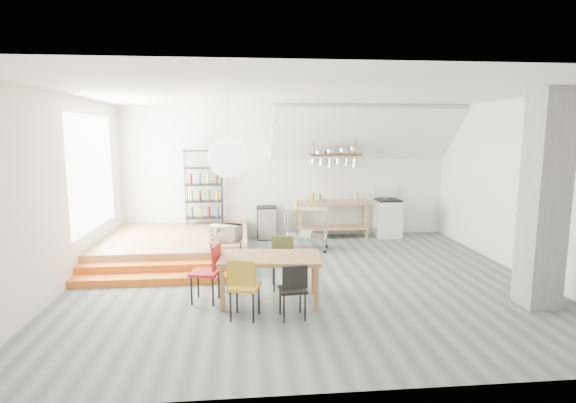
{
  "coord_description": "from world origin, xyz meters",
  "views": [
    {
      "loc": [
        -1.03,
        -7.56,
        2.55
      ],
      "look_at": [
        -0.22,
        0.8,
        1.28
      ],
      "focal_mm": 28.0,
      "sensor_mm": 36.0,
      "label": 1
    }
  ],
  "objects": [
    {
      "name": "floor",
      "position": [
        0.0,
        0.0,
        0.0
      ],
      "size": [
        8.0,
        8.0,
        0.0
      ],
      "primitive_type": "plane",
      "color": "#4E595B",
      "rests_on": "ground"
    },
    {
      "name": "wall_back",
      "position": [
        0.0,
        3.5,
        1.6
      ],
      "size": [
        8.0,
        0.04,
        3.2
      ],
      "primitive_type": "cube",
      "color": "silver",
      "rests_on": "ground"
    },
    {
      "name": "wall_left",
      "position": [
        -4.0,
        0.0,
        1.6
      ],
      "size": [
        0.04,
        7.0,
        3.2
      ],
      "primitive_type": "cube",
      "color": "silver",
      "rests_on": "ground"
    },
    {
      "name": "wall_right",
      "position": [
        4.0,
        0.0,
        1.6
      ],
      "size": [
        0.04,
        7.0,
        3.2
      ],
      "primitive_type": "cube",
      "color": "silver",
      "rests_on": "ground"
    },
    {
      "name": "ceiling",
      "position": [
        0.0,
        0.0,
        3.2
      ],
      "size": [
        8.0,
        7.0,
        0.02
      ],
      "primitive_type": "cube",
      "color": "white",
      "rests_on": "wall_back"
    },
    {
      "name": "slope_ceiling",
      "position": [
        1.8,
        2.9,
        2.55
      ],
      "size": [
        4.4,
        1.44,
        1.32
      ],
      "primitive_type": "cube",
      "rotation": [
        -0.73,
        0.0,
        0.0
      ],
      "color": "white",
      "rests_on": "wall_back"
    },
    {
      "name": "window_pane",
      "position": [
        -3.98,
        1.5,
        1.8
      ],
      "size": [
        0.02,
        2.5,
        2.2
      ],
      "primitive_type": "cube",
      "color": "white",
      "rests_on": "wall_left"
    },
    {
      "name": "platform",
      "position": [
        -2.5,
        2.0,
        0.2
      ],
      "size": [
        3.0,
        3.0,
        0.4
      ],
      "primitive_type": "cube",
      "color": "olive",
      "rests_on": "ground"
    },
    {
      "name": "step_lower",
      "position": [
        -2.5,
        0.05,
        0.07
      ],
      "size": [
        3.0,
        0.35,
        0.13
      ],
      "primitive_type": "cube",
      "color": "orange",
      "rests_on": "ground"
    },
    {
      "name": "step_upper",
      "position": [
        -2.5,
        0.4,
        0.13
      ],
      "size": [
        3.0,
        0.35,
        0.27
      ],
      "primitive_type": "cube",
      "color": "orange",
      "rests_on": "ground"
    },
    {
      "name": "concrete_column",
      "position": [
        3.3,
        -1.5,
        1.6
      ],
      "size": [
        0.5,
        0.5,
        3.2
      ],
      "primitive_type": "cube",
      "color": "slate",
      "rests_on": "ground"
    },
    {
      "name": "kitchen_counter",
      "position": [
        1.1,
        3.15,
        0.63
      ],
      "size": [
        1.8,
        0.6,
        0.91
      ],
      "color": "olive",
      "rests_on": "ground"
    },
    {
      "name": "stove",
      "position": [
        2.5,
        3.16,
        0.48
      ],
      "size": [
        0.6,
        0.6,
        1.18
      ],
      "color": "white",
      "rests_on": "ground"
    },
    {
      "name": "pot_rack",
      "position": [
        1.13,
        2.92,
        1.98
      ],
      "size": [
        1.2,
        0.5,
        1.43
      ],
      "color": "#422C1A",
      "rests_on": "ceiling"
    },
    {
      "name": "wire_shelving",
      "position": [
        -2.0,
        3.2,
        1.33
      ],
      "size": [
        0.88,
        0.38,
        1.8
      ],
      "color": "black",
      "rests_on": "platform"
    },
    {
      "name": "microwave_shelf",
      "position": [
        -1.4,
        0.75,
        0.55
      ],
      "size": [
        0.6,
        0.4,
        0.16
      ],
      "color": "olive",
      "rests_on": "platform"
    },
    {
      "name": "paper_lantern",
      "position": [
        -1.26,
        -0.93,
        2.2
      ],
      "size": [
        0.6,
        0.6,
        0.6
      ],
      "primitive_type": "sphere",
      "color": "white",
      "rests_on": "ceiling"
    },
    {
      "name": "dining_table",
      "position": [
        -0.67,
        -0.99,
        0.64
      ],
      "size": [
        1.58,
        0.99,
        0.72
      ],
      "rotation": [
        0.0,
        0.0,
        -0.09
      ],
      "color": "brown",
      "rests_on": "ground"
    },
    {
      "name": "chair_mustard",
      "position": [
        -1.07,
        -1.64,
        0.52
      ],
      "size": [
        0.49,
        0.49,
        0.88
      ],
      "rotation": [
        0.0,
        0.0,
        2.88
      ],
      "color": "#AF881E",
      "rests_on": "ground"
    },
    {
      "name": "chair_black",
      "position": [
        -0.39,
        -1.7,
        0.48
      ],
      "size": [
        0.4,
        0.4,
        0.8
      ],
      "rotation": [
        0.0,
        0.0,
        3.24
      ],
      "color": "black",
      "rests_on": "ground"
    },
    {
      "name": "chair_olive",
      "position": [
        -0.42,
        -0.32,
        0.51
      ],
      "size": [
        0.39,
        0.39,
        0.85
      ],
      "rotation": [
        0.0,
        0.0,
        -0.02
      ],
      "color": "#50592A",
      "rests_on": "ground"
    },
    {
      "name": "chair_red",
      "position": [
        -1.58,
        -0.91,
        0.54
      ],
      "size": [
        0.49,
        0.49,
        0.9
      ],
      "rotation": [
        0.0,
        0.0,
        -1.78
      ],
      "color": "red",
      "rests_on": "ground"
    },
    {
      "name": "rolling_cart",
      "position": [
        0.29,
        2.03,
        0.6
      ],
      "size": [
        1.04,
        0.74,
        0.93
      ],
      "rotation": [
        0.0,
        0.0,
        -0.25
      ],
      "color": "silver",
      "rests_on": "ground"
    },
    {
      "name": "mini_fridge",
      "position": [
        -0.51,
        3.2,
        0.4
      ],
      "size": [
        0.47,
        0.47,
        0.79
      ],
      "primitive_type": "cube",
      "color": "black",
      "rests_on": "ground"
    },
    {
      "name": "microwave",
      "position": [
        -1.4,
        0.75,
        0.71
      ],
      "size": [
        0.64,
        0.55,
        0.3
      ],
      "primitive_type": "imported",
      "rotation": [
        0.0,
        0.0,
        -0.4
      ],
      "color": "beige",
      "rests_on": "microwave_shelf"
    },
    {
      "name": "bowl",
      "position": [
        0.87,
        3.1,
        0.93
      ],
      "size": [
        0.24,
        0.24,
        0.05
      ],
      "primitive_type": "imported",
      "rotation": [
        0.0,
        0.0,
        -0.27
      ],
      "color": "silver",
      "rests_on": "kitchen_counter"
    }
  ]
}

